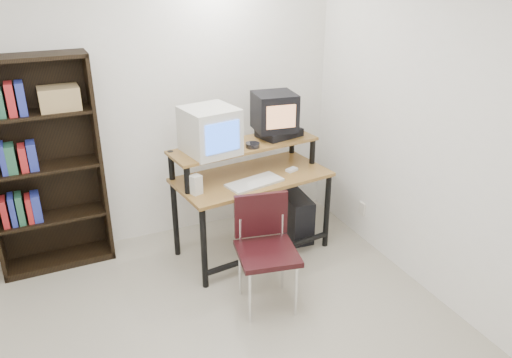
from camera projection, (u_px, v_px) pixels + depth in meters
name	position (u px, v px, depth m)	size (l,w,h in m)	color
back_wall	(118.00, 104.00, 4.23)	(4.00, 0.01, 2.60)	silver
right_wall	(477.00, 146.00, 3.29)	(0.01, 4.00, 2.60)	silver
computer_desk	(251.00, 179.00, 4.29)	(1.38, 0.82, 0.98)	olive
crt_monitor	(210.00, 131.00, 4.03)	(0.46, 0.47, 0.38)	beige
vcr	(279.00, 133.00, 4.44)	(0.36, 0.26, 0.08)	black
crt_tv	(274.00, 112.00, 4.34)	(0.38, 0.38, 0.33)	black
cd_spindle	(253.00, 146.00, 4.18)	(0.12, 0.12, 0.05)	#26262B
keyboard	(255.00, 183.00, 4.10)	(0.47, 0.21, 0.04)	beige
mousepad	(293.00, 173.00, 4.35)	(0.22, 0.18, 0.01)	black
mouse	(292.00, 170.00, 4.35)	(0.10, 0.06, 0.03)	white
desk_speaker	(196.00, 186.00, 3.90)	(0.08, 0.07, 0.17)	beige
pc_tower	(295.00, 216.00, 4.71)	(0.20, 0.45, 0.42)	black
school_chair	(265.00, 240.00, 3.68)	(0.49, 0.49, 0.85)	black
bookshelf	(43.00, 164.00, 4.02)	(0.90, 0.32, 1.79)	black
wall_outlet	(362.00, 208.00, 4.65)	(0.02, 0.08, 0.12)	beige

